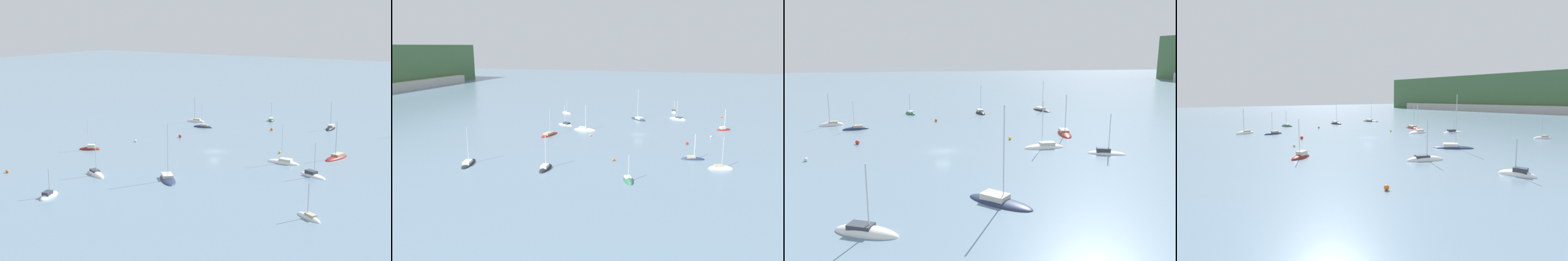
{
  "view_description": "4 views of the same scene",
  "coord_description": "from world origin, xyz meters",
  "views": [
    {
      "loc": [
        109.21,
        62.4,
        31.17
      ],
      "look_at": [
        -3.01,
        -7.11,
        3.74
      ],
      "focal_mm": 50.0,
      "sensor_mm": 36.0,
      "label": 1
    },
    {
      "loc": [
        -117.68,
        -17.27,
        27.62
      ],
      "look_at": [
        -7.15,
        14.62,
        1.93
      ],
      "focal_mm": 35.0,
      "sensor_mm": 36.0,
      "label": 2
    },
    {
      "loc": [
        64.87,
        -6.76,
        16.88
      ],
      "look_at": [
        1.56,
        6.35,
        3.75
      ],
      "focal_mm": 35.0,
      "sensor_mm": 36.0,
      "label": 3
    },
    {
      "loc": [
        64.41,
        -50.1,
        10.92
      ],
      "look_at": [
        9.67,
        -6.18,
        3.18
      ],
      "focal_mm": 28.0,
      "sensor_mm": 36.0,
      "label": 4
    }
  ],
  "objects": [
    {
      "name": "sailboat_2",
      "position": [
        24.94,
        3.76,
        0.13
      ],
      "size": [
        8.05,
        7.82,
        11.95
      ],
      "rotation": [
        0.0,
        0.0,
        0.76
      ],
      "color": "#232D4C",
      "rests_on": "ground_plane"
    },
    {
      "name": "sailboat_12",
      "position": [
        44.64,
        -8.24,
        0.1
      ],
      "size": [
        5.33,
        2.95,
        5.97
      ],
      "rotation": [
        0.0,
        0.0,
        3.39
      ],
      "color": "white",
      "rests_on": "ground_plane"
    },
    {
      "name": "mooring_buoy_0",
      "position": [
        -8.44,
        -15.3,
        0.4
      ],
      "size": [
        0.8,
        0.8,
        0.8
      ],
      "color": "red",
      "rests_on": "ground_plane"
    },
    {
      "name": "sailboat_7",
      "position": [
        -29.41,
        -23.4,
        0.08
      ],
      "size": [
        2.68,
        5.79,
        8.5
      ],
      "rotation": [
        0.0,
        0.0,
        4.9
      ],
      "color": "white",
      "rests_on": "ground_plane"
    },
    {
      "name": "sailboat_0",
      "position": [
        7.52,
        27.1,
        0.13
      ],
      "size": [
        4.35,
        6.63,
        7.55
      ],
      "rotation": [
        0.0,
        0.0,
        1.18
      ],
      "color": "silver",
      "rests_on": "ground_plane"
    },
    {
      "name": "sailboat_1",
      "position": [
        14.23,
        -26.42,
        0.14
      ],
      "size": [
        4.19,
        5.32,
        7.7
      ],
      "rotation": [
        0.0,
        0.0,
        5.25
      ],
      "color": "maroon",
      "rests_on": "ground_plane"
    },
    {
      "name": "mooring_buoy_2",
      "position": [
        38.27,
        -27.0,
        0.33
      ],
      "size": [
        0.66,
        0.66,
        0.66
      ],
      "color": "orange",
      "rests_on": "ground_plane"
    },
    {
      "name": "mooring_buoy_1",
      "position": [
        -6.33,
        14.04,
        0.3
      ],
      "size": [
        0.59,
        0.59,
        0.59
      ],
      "color": "yellow",
      "rests_on": "ground_plane"
    },
    {
      "name": "sailboat_4",
      "position": [
        -23.33,
        -17.17,
        0.1
      ],
      "size": [
        2.61,
        5.94,
        7.12
      ],
      "rotation": [
        0.0,
        0.0,
        4.9
      ],
      "color": "#232D4C",
      "rests_on": "ground_plane"
    },
    {
      "name": "mooring_buoy_4",
      "position": [
        -29.93,
        1.5,
        0.35
      ],
      "size": [
        0.69,
        0.69,
        0.69
      ],
      "color": "orange",
      "rests_on": "ground_plane"
    },
    {
      "name": "sailboat_5",
      "position": [
        -40.46,
        15.12,
        0.11
      ],
      "size": [
        6.67,
        2.46,
        8.88
      ],
      "rotation": [
        0.0,
        0.0,
        0.06
      ],
      "color": "black",
      "rests_on": "ground_plane"
    },
    {
      "name": "sailboat_3",
      "position": [
        -8.86,
        26.77,
        0.1
      ],
      "size": [
        8.66,
        4.33,
        9.12
      ],
      "rotation": [
        0.0,
        0.0,
        6.05
      ],
      "color": "maroon",
      "rests_on": "ground_plane"
    },
    {
      "name": "ground_plane",
      "position": [
        0.0,
        0.0,
        0.0
      ],
      "size": [
        600.0,
        600.0,
        0.0
      ],
      "primitive_type": "plane",
      "color": "slate"
    },
    {
      "name": "sailboat_10",
      "position": [
        30.4,
        34.72,
        0.08
      ],
      "size": [
        3.84,
        5.28,
        6.42
      ],
      "rotation": [
        0.0,
        0.0,
        4.2
      ],
      "color": "silver",
      "rests_on": "ground_plane"
    },
    {
      "name": "sailboat_8",
      "position": [
        29.71,
        -10.62,
        0.07
      ],
      "size": [
        4.76,
        6.91,
        7.79
      ],
      "rotation": [
        0.0,
        0.0,
        1.11
      ],
      "color": "white",
      "rests_on": "ground_plane"
    },
    {
      "name": "mooring_buoy_3",
      "position": [
        1.99,
        -22.11,
        0.3
      ],
      "size": [
        0.61,
        0.61,
        0.61
      ],
      "color": "white",
      "rests_on": "ground_plane"
    },
    {
      "name": "sailboat_6",
      "position": [
        -43.16,
        -4.51,
        0.06
      ],
      "size": [
        5.16,
        3.62,
        6.59
      ],
      "rotation": [
        0.0,
        0.0,
        3.57
      ],
      "color": "#2D6647",
      "rests_on": "ground_plane"
    },
    {
      "name": "sailboat_11",
      "position": [
        1.41,
        18.25,
        0.1
      ],
      "size": [
        2.4,
        7.5,
        9.39
      ],
      "rotation": [
        0.0,
        0.0,
        4.69
      ],
      "color": "white",
      "rests_on": "ground_plane"
    }
  ]
}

